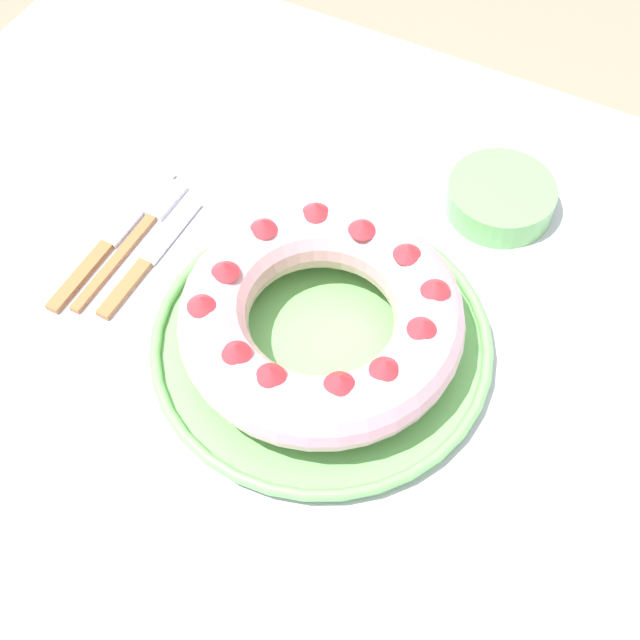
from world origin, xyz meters
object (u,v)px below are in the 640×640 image
object	(u,v)px
serving_dish	(320,345)
fork	(138,234)
bundt_cake	(320,319)
serving_knife	(105,247)
cake_knife	(144,264)
side_bowl	(500,198)

from	to	relation	value
serving_dish	fork	size ratio (longest dim) A/B	1.70
serving_dish	bundt_cake	bearing A→B (deg)	82.08
serving_dish	serving_knife	size ratio (longest dim) A/B	1.54
bundt_cake	serving_dish	bearing A→B (deg)	-97.92
bundt_cake	serving_knife	xyz separation A→B (m)	(-0.28, 0.01, -0.05)
fork	cake_knife	xyz separation A→B (m)	(0.03, -0.03, 0.00)
cake_knife	bundt_cake	bearing A→B (deg)	1.88
serving_dish	serving_knife	xyz separation A→B (m)	(-0.28, 0.01, -0.01)
side_bowl	serving_dish	bearing A→B (deg)	-108.94
side_bowl	cake_knife	bearing A→B (deg)	-140.44
fork	side_bowl	size ratio (longest dim) A/B	1.67
bundt_cake	cake_knife	distance (m)	0.23
bundt_cake	cake_knife	size ratio (longest dim) A/B	1.54
serving_knife	side_bowl	distance (m)	0.46
bundt_cake	serving_knife	size ratio (longest dim) A/B	1.24
fork	side_bowl	bearing A→B (deg)	31.85
serving_dish	side_bowl	xyz separation A→B (m)	(0.09, 0.27, 0.01)
serving_dish	fork	distance (m)	0.26
fork	cake_knife	world-z (taller)	cake_knife
side_bowl	bundt_cake	bearing A→B (deg)	-108.94
serving_dish	cake_knife	bearing A→B (deg)	177.85
fork	cake_knife	size ratio (longest dim) A/B	1.12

